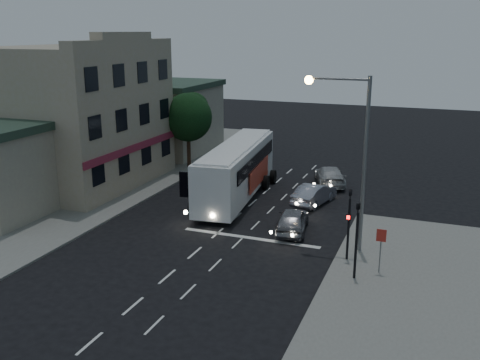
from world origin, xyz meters
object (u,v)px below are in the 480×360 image
at_px(car_sedan_a, 314,194).
at_px(traffic_signal_side, 357,231).
at_px(traffic_signal_main, 349,216).
at_px(car_suv, 292,220).
at_px(tour_bus, 237,169).
at_px(regulatory_sign, 381,244).
at_px(streetlight, 353,144).
at_px(car_sedan_b, 330,176).
at_px(street_tree, 188,115).

relative_size(car_sedan_a, traffic_signal_side, 1.02).
height_order(car_sedan_a, traffic_signal_main, traffic_signal_main).
relative_size(car_suv, car_sedan_a, 0.99).
height_order(tour_bus, car_suv, tour_bus).
bearing_deg(regulatory_sign, tour_bus, 139.98).
xyz_separation_m(tour_bus, streetlight, (8.81, -6.60, 3.69)).
distance_m(tour_bus, car_sedan_b, 7.79).
distance_m(car_sedan_a, streetlight, 9.32).
distance_m(tour_bus, street_tree, 9.49).
distance_m(tour_bus, car_sedan_a, 5.55).
relative_size(car_suv, traffic_signal_side, 1.01).
distance_m(car_sedan_a, traffic_signal_main, 9.40).
height_order(car_sedan_b, streetlight, streetlight).
xyz_separation_m(traffic_signal_main, regulatory_sign, (1.70, -1.01, -0.82)).
height_order(car_suv, car_sedan_b, car_suv).
xyz_separation_m(traffic_signal_main, traffic_signal_side, (0.70, -1.98, 0.00)).
bearing_deg(traffic_signal_main, car_sedan_b, 105.33).
height_order(car_sedan_a, street_tree, street_tree).
xyz_separation_m(streetlight, street_tree, (-15.55, 12.82, -1.23)).
bearing_deg(tour_bus, traffic_signal_side, -51.96).
relative_size(traffic_signal_side, streetlight, 0.46).
xyz_separation_m(tour_bus, car_sedan_a, (5.36, 0.43, -1.35)).
bearing_deg(streetlight, tour_bus, 143.15).
relative_size(tour_bus, street_tree, 2.02).
bearing_deg(streetlight, regulatory_sign, -51.25).
bearing_deg(street_tree, regulatory_sign, -41.08).
bearing_deg(car_sedan_a, car_suv, 102.79).
relative_size(car_sedan_b, street_tree, 0.77).
bearing_deg(traffic_signal_side, tour_bus, 134.31).
bearing_deg(street_tree, car_suv, -42.80).
xyz_separation_m(car_suv, streetlight, (3.43, -1.60, 5.03)).
height_order(car_sedan_a, regulatory_sign, regulatory_sign).
height_order(car_sedan_b, traffic_signal_main, traffic_signal_main).
height_order(car_suv, streetlight, streetlight).
xyz_separation_m(tour_bus, street_tree, (-6.74, 6.22, 2.46)).
xyz_separation_m(car_sedan_a, streetlight, (3.45, -7.04, 5.04)).
xyz_separation_m(traffic_signal_main, street_tree, (-15.81, 14.25, 2.08)).
bearing_deg(traffic_signal_main, street_tree, 137.97).
bearing_deg(street_tree, traffic_signal_side, -44.50).
bearing_deg(car_sedan_a, car_sedan_b, -77.43).
xyz_separation_m(car_suv, street_tree, (-12.12, 11.22, 3.79)).
relative_size(tour_bus, traffic_signal_side, 3.06).
xyz_separation_m(car_suv, regulatory_sign, (5.38, -4.04, 0.89)).
bearing_deg(regulatory_sign, traffic_signal_side, -136.08).
height_order(car_sedan_a, car_sedan_b, car_sedan_b).
distance_m(car_suv, car_sedan_a, 5.44).
bearing_deg(streetlight, street_tree, 140.49).
xyz_separation_m(car_sedan_a, regulatory_sign, (5.40, -9.47, 0.91)).
bearing_deg(streetlight, traffic_signal_side, -74.30).
bearing_deg(traffic_signal_side, streetlight, 105.70).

